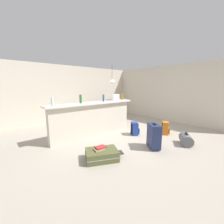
% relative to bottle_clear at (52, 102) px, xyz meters
% --- Properties ---
extents(ground_plane, '(13.00, 13.00, 0.05)m').
position_rel_bottle_clear_xyz_m(ground_plane, '(2.01, -0.36, -1.22)').
color(ground_plane, '#ADA393').
extents(wall_back, '(6.60, 0.10, 2.50)m').
position_rel_bottle_clear_xyz_m(wall_back, '(2.01, 2.69, 0.05)').
color(wall_back, beige).
rests_on(wall_back, ground_plane).
extents(wall_right, '(0.10, 6.00, 2.50)m').
position_rel_bottle_clear_xyz_m(wall_right, '(5.06, -0.06, 0.05)').
color(wall_right, beige).
rests_on(wall_right, ground_plane).
extents(partition_half_wall, '(2.80, 0.20, 1.03)m').
position_rel_bottle_clear_xyz_m(partition_half_wall, '(1.26, 0.07, -0.68)').
color(partition_half_wall, beige).
rests_on(partition_half_wall, ground_plane).
extents(bar_countertop, '(2.96, 0.40, 0.05)m').
position_rel_bottle_clear_xyz_m(bar_countertop, '(1.26, 0.07, -0.14)').
color(bar_countertop, white).
rests_on(bar_countertop, partition_half_wall).
extents(bottle_clear, '(0.06, 0.06, 0.23)m').
position_rel_bottle_clear_xyz_m(bottle_clear, '(0.00, 0.00, 0.00)').
color(bottle_clear, silver).
rests_on(bottle_clear, bar_countertop).
extents(bottle_green, '(0.07, 0.07, 0.26)m').
position_rel_bottle_clear_xyz_m(bottle_green, '(0.84, 0.09, 0.01)').
color(bottle_green, '#2D6B38').
rests_on(bottle_green, bar_countertop).
extents(bottle_blue, '(0.06, 0.06, 0.23)m').
position_rel_bottle_clear_xyz_m(bottle_blue, '(1.65, 0.06, 0.00)').
color(bottle_blue, '#284C89').
rests_on(bottle_blue, bar_countertop).
extents(bottle_amber, '(0.07, 0.07, 0.24)m').
position_rel_bottle_clear_xyz_m(bottle_amber, '(2.52, 0.08, 0.01)').
color(bottle_amber, '#9E661E').
rests_on(bottle_amber, bar_countertop).
extents(grocery_bag, '(0.26, 0.18, 0.22)m').
position_rel_bottle_clear_xyz_m(grocery_bag, '(2.19, 0.10, -0.00)').
color(grocery_bag, silver).
rests_on(grocery_bag, bar_countertop).
extents(dining_table, '(1.10, 0.80, 0.74)m').
position_rel_bottle_clear_xyz_m(dining_table, '(3.10, 1.35, -0.55)').
color(dining_table, '#4C331E').
rests_on(dining_table, ground_plane).
extents(dining_chair_near_partition, '(0.48, 0.48, 0.93)m').
position_rel_bottle_clear_xyz_m(dining_chair_near_partition, '(2.97, 0.82, -0.68)').
color(dining_chair_near_partition, '#4C331E').
rests_on(dining_chair_near_partition, ground_plane).
extents(dining_chair_far_side, '(0.47, 0.47, 0.93)m').
position_rel_bottle_clear_xyz_m(dining_chair_far_side, '(3.21, 1.89, -0.68)').
color(dining_chair_far_side, '#4C331E').
rests_on(dining_chair_far_side, ground_plane).
extents(pendant_lamp, '(0.34, 0.34, 0.79)m').
position_rel_bottle_clear_xyz_m(pendant_lamp, '(3.02, 1.27, 0.63)').
color(pendant_lamp, black).
extents(suitcase_flat_olive, '(0.89, 0.74, 0.22)m').
position_rel_bottle_clear_xyz_m(suitcase_flat_olive, '(0.55, -1.36, -1.09)').
color(suitcase_flat_olive, '#51562D').
rests_on(suitcase_flat_olive, ground_plane).
extents(duffel_bag_grey, '(0.57, 0.52, 0.34)m').
position_rel_bottle_clear_xyz_m(duffel_bag_grey, '(2.80, -2.17, -1.05)').
color(duffel_bag_grey, slate).
rests_on(duffel_bag_grey, ground_plane).
extents(backpack_blue, '(0.33, 0.34, 0.42)m').
position_rel_bottle_clear_xyz_m(backpack_blue, '(2.34, -0.73, -1.00)').
color(backpack_blue, '#233D93').
rests_on(backpack_blue, ground_plane).
extents(backpack_orange, '(0.33, 0.33, 0.42)m').
position_rel_bottle_clear_xyz_m(backpack_orange, '(3.17, -1.34, -1.00)').
color(backpack_orange, orange).
rests_on(backpack_orange, ground_plane).
extents(suitcase_upright_navy, '(0.45, 0.50, 0.67)m').
position_rel_bottle_clear_xyz_m(suitcase_upright_navy, '(1.92, -1.73, -0.87)').
color(suitcase_upright_navy, '#1E284C').
rests_on(suitcase_upright_navy, ground_plane).
extents(book_stack, '(0.28, 0.20, 0.07)m').
position_rel_bottle_clear_xyz_m(book_stack, '(0.52, -1.32, -0.94)').
color(book_stack, tan).
rests_on(book_stack, suitcase_flat_olive).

